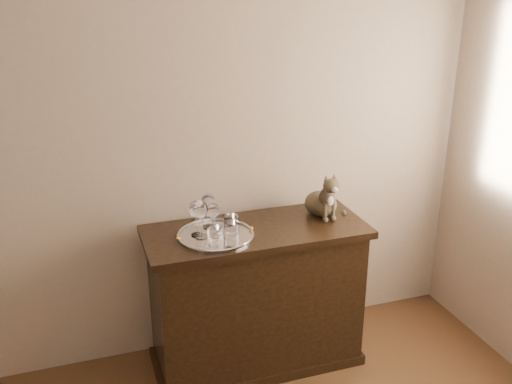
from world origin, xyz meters
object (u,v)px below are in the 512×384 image
sideboard (256,297)px  tumbler_c (231,223)px  wine_glass_a (196,218)px  cat (321,192)px  tumbler_b (215,234)px  wine_glass_b (208,211)px  tumbler_a (232,230)px  wine_glass_d (213,219)px  tray (216,236)px  wine_glass_c (201,219)px

sideboard → tumbler_c: size_ratio=13.97×
wine_glass_a → cat: cat is taller
wine_glass_a → tumbler_b: bearing=-57.1°
wine_glass_b → tumbler_a: size_ratio=2.16×
tumbler_a → wine_glass_d: bearing=134.3°
tray → tumbler_a: bearing=-41.1°
tray → wine_glass_c: wine_glass_c is taller
wine_glass_a → tumbler_c: wine_glass_a is taller
cat → wine_glass_c: bearing=-177.4°
tumbler_a → sideboard: bearing=29.2°
tray → wine_glass_a: 0.14m
wine_glass_a → wine_glass_b: same height
wine_glass_b → tumbler_a: 0.19m
tumbler_c → tumbler_a: bearing=-103.8°
sideboard → tray: size_ratio=3.00×
wine_glass_a → wine_glass_d: bearing=-10.5°
sideboard → wine_glass_d: bearing=-176.8°
wine_glass_b → tumbler_c: (0.10, -0.08, -0.05)m
wine_glass_d → tumbler_a: wine_glass_d is taller
wine_glass_a → tumbler_a: 0.19m
tumbler_a → wine_glass_a: bearing=149.8°
tumbler_a → tumbler_b: (-0.09, -0.01, -0.00)m
tumbler_b → wine_glass_c: bearing=124.7°
tumbler_a → tumbler_c: bearing=76.2°
wine_glass_c → tumbler_c: bearing=8.5°
tumbler_b → wine_glass_d: bearing=80.3°
sideboard → tray: (-0.23, -0.03, 0.43)m
wine_glass_b → cat: 0.65m
wine_glass_d → tumbler_a: bearing=-45.7°
tumbler_c → tray: bearing=-163.2°
tumbler_a → cat: (0.57, 0.16, 0.08)m
sideboard → tumbler_c: bearing=-178.9°
wine_glass_c → tumbler_a: (0.14, -0.06, -0.06)m
tumbler_b → cat: cat is taller
tray → wine_glass_c: bearing=178.1°
wine_glass_c → sideboard: bearing=5.1°
tumbler_b → sideboard: bearing=22.4°
sideboard → wine_glass_b: (-0.24, 0.08, 0.53)m
tray → cat: (0.64, 0.10, 0.13)m
tumbler_c → wine_glass_c: bearing=-171.5°
wine_glass_b → tumbler_a: (0.08, -0.17, -0.05)m
tumbler_c → cat: (0.55, 0.07, 0.08)m
tumbler_c → cat: cat is taller
wine_glass_c → tumbler_b: size_ratio=2.50×
sideboard → wine_glass_c: wine_glass_c is taller
wine_glass_a → wine_glass_b: size_ratio=1.00×
tumbler_a → tumbler_b: 0.09m
tray → wine_glass_c: size_ratio=1.97×
wine_glass_c → tumbler_c: 0.18m
wine_glass_c → tumbler_a: wine_glass_c is taller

